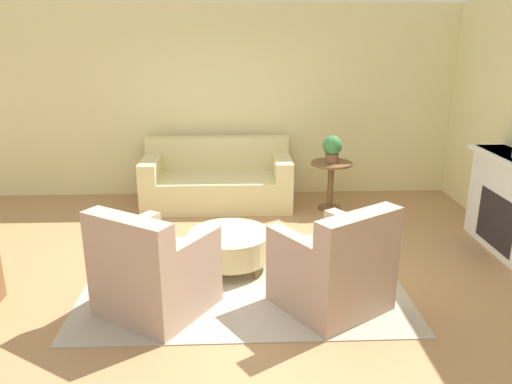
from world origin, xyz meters
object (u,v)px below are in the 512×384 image
(armchair_right, at_px, (335,270))
(side_table, at_px, (331,177))
(potted_plant_on_side_table, at_px, (332,148))
(armchair_left, at_px, (152,273))
(ottoman_table, at_px, (230,245))
(couch, at_px, (217,182))

(armchair_right, relative_size, side_table, 1.71)
(armchair_right, distance_m, potted_plant_on_side_table, 2.73)
(side_table, distance_m, potted_plant_on_side_table, 0.42)
(armchair_left, xyz_separation_m, side_table, (2.06, 2.65, 0.09))
(ottoman_table, bearing_deg, armchair_left, -128.91)
(armchair_left, distance_m, ottoman_table, 1.07)
(armchair_left, relative_size, armchair_right, 1.00)
(armchair_right, distance_m, side_table, 2.69)
(ottoman_table, bearing_deg, couch, 95.40)
(ottoman_table, height_order, side_table, side_table)
(armchair_left, bearing_deg, potted_plant_on_side_table, 52.05)
(armchair_right, bearing_deg, ottoman_table, 138.60)
(side_table, bearing_deg, armchair_right, -99.65)
(ottoman_table, distance_m, potted_plant_on_side_table, 2.37)
(armchair_right, height_order, ottoman_table, armchair_right)
(ottoman_table, relative_size, potted_plant_on_side_table, 2.29)
(potted_plant_on_side_table, bearing_deg, ottoman_table, -127.50)
(side_table, bearing_deg, potted_plant_on_side_table, 90.00)
(couch, xyz_separation_m, armchair_right, (1.14, -2.90, 0.04))
(couch, distance_m, side_table, 1.61)
(side_table, bearing_deg, armchair_left, -127.95)
(couch, relative_size, armchair_right, 1.80)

